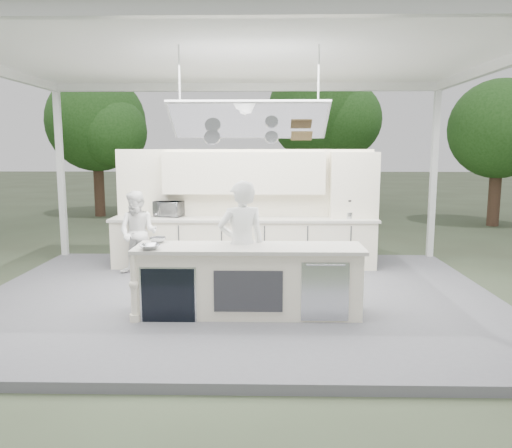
{
  "coord_description": "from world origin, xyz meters",
  "views": [
    {
      "loc": [
        0.43,
        -7.54,
        2.38
      ],
      "look_at": [
        0.27,
        0.4,
        1.18
      ],
      "focal_mm": 35.0,
      "sensor_mm": 36.0,
      "label": 1
    }
  ],
  "objects_px": {
    "demo_island": "(248,280)",
    "sous_chef": "(138,233)",
    "back_counter": "(244,242)",
    "head_chef": "(242,246)"
  },
  "relations": [
    {
      "from": "demo_island",
      "to": "sous_chef",
      "type": "xyz_separation_m",
      "value": [
        -2.05,
        2.16,
        0.28
      ]
    },
    {
      "from": "demo_island",
      "to": "back_counter",
      "type": "height_order",
      "value": "same"
    },
    {
      "from": "back_counter",
      "to": "head_chef",
      "type": "xyz_separation_m",
      "value": [
        0.09,
        -2.6,
        0.44
      ]
    },
    {
      "from": "back_counter",
      "to": "head_chef",
      "type": "distance_m",
      "value": 2.64
    },
    {
      "from": "demo_island",
      "to": "sous_chef",
      "type": "relative_size",
      "value": 2.05
    },
    {
      "from": "back_counter",
      "to": "sous_chef",
      "type": "distance_m",
      "value": 2.0
    },
    {
      "from": "demo_island",
      "to": "sous_chef",
      "type": "bearing_deg",
      "value": 133.48
    },
    {
      "from": "demo_island",
      "to": "back_counter",
      "type": "xyz_separation_m",
      "value": [
        -0.18,
        2.81,
        0.0
      ]
    },
    {
      "from": "head_chef",
      "to": "sous_chef",
      "type": "bearing_deg",
      "value": -60.57
    },
    {
      "from": "demo_island",
      "to": "back_counter",
      "type": "distance_m",
      "value": 2.82
    }
  ]
}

